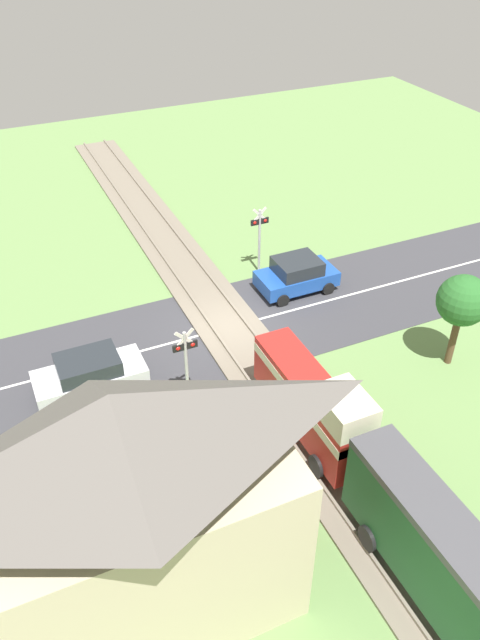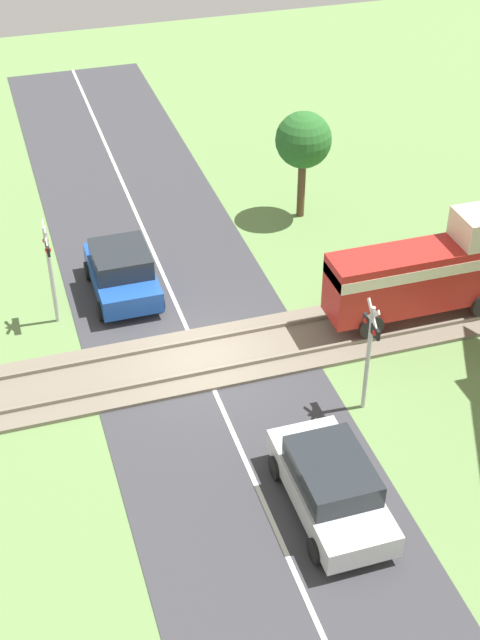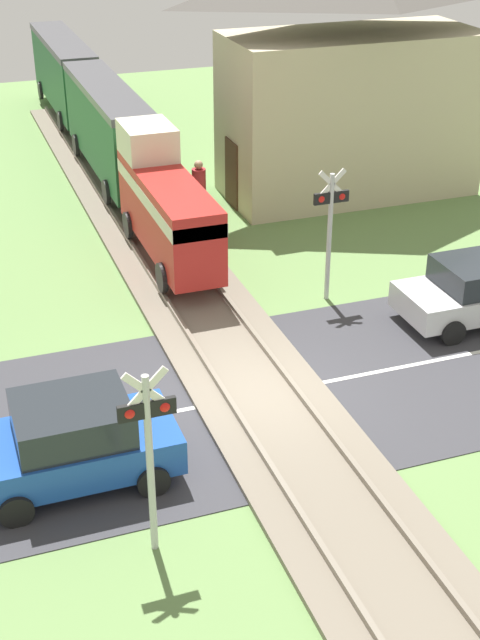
% 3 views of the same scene
% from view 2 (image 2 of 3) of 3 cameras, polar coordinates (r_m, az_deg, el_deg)
% --- Properties ---
extents(ground_plane, '(60.00, 60.00, 0.00)m').
position_cam_2_polar(ground_plane, '(25.70, -2.51, -2.62)').
color(ground_plane, '#66894C').
extents(road_surface, '(48.00, 6.40, 0.02)m').
position_cam_2_polar(road_surface, '(25.69, -2.51, -2.60)').
color(road_surface, '#38383D').
rests_on(road_surface, ground_plane).
extents(track_bed, '(2.80, 48.00, 0.24)m').
position_cam_2_polar(track_bed, '(25.66, -2.52, -2.50)').
color(track_bed, '#756B5B').
rests_on(track_bed, ground_plane).
extents(car_near_crossing, '(3.63, 2.04, 1.62)m').
position_cam_2_polar(car_near_crossing, '(28.21, -7.57, 3.11)').
color(car_near_crossing, '#1E4CA8').
rests_on(car_near_crossing, ground_plane).
extents(car_far_side, '(4.11, 1.97, 1.53)m').
position_cam_2_polar(car_far_side, '(21.16, 5.85, -10.41)').
color(car_far_side, silver).
rests_on(car_far_side, ground_plane).
extents(crossing_signal_west_approach, '(0.90, 0.18, 3.40)m').
position_cam_2_polar(crossing_signal_west_approach, '(26.59, -12.13, 3.72)').
color(crossing_signal_west_approach, '#B7B7B7').
rests_on(crossing_signal_west_approach, ground_plane).
extents(crossing_signal_east_approach, '(0.90, 0.18, 3.40)m').
position_cam_2_polar(crossing_signal_east_approach, '(23.04, 8.30, -1.47)').
color(crossing_signal_east_approach, '#B7B7B7').
rests_on(crossing_signal_east_approach, ground_plane).
extents(tree_roadside_hedge, '(1.97, 1.97, 3.95)m').
position_cam_2_polar(tree_roadside_hedge, '(31.43, 4.08, 11.36)').
color(tree_roadside_hedge, brown).
rests_on(tree_roadside_hedge, ground_plane).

